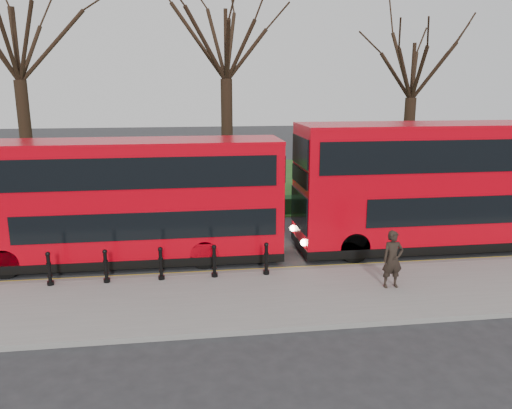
{
  "coord_description": "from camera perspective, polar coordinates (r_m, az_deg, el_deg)",
  "views": [
    {
      "loc": [
        -0.1,
        -16.15,
        6.02
      ],
      "look_at": [
        2.21,
        0.5,
        2.0
      ],
      "focal_mm": 35.0,
      "sensor_mm": 36.0,
      "label": 1
    }
  ],
  "objects": [
    {
      "name": "ground",
      "position": [
        17.23,
        -7.12,
        -7.1
      ],
      "size": [
        120.0,
        120.0,
        0.0
      ],
      "primitive_type": "plane",
      "color": "#28282B",
      "rests_on": "ground"
    },
    {
      "name": "pavement",
      "position": [
        14.43,
        -6.93,
        -10.98
      ],
      "size": [
        60.0,
        4.0,
        0.15
      ],
      "primitive_type": "cube",
      "color": "gray",
      "rests_on": "ground"
    },
    {
      "name": "kerb",
      "position": [
        16.27,
        -7.07,
        -8.08
      ],
      "size": [
        60.0,
        0.25,
        0.16
      ],
      "primitive_type": "cube",
      "color": "slate",
      "rests_on": "ground"
    },
    {
      "name": "grass_verge",
      "position": [
        31.72,
        -7.58,
        2.44
      ],
      "size": [
        60.0,
        18.0,
        0.06
      ],
      "primitive_type": "cube",
      "color": "#194517",
      "rests_on": "ground"
    },
    {
      "name": "hedge",
      "position": [
        23.63,
        -7.43,
        -0.43
      ],
      "size": [
        60.0,
        0.9,
        0.8
      ],
      "primitive_type": "cube",
      "color": "black",
      "rests_on": "ground"
    },
    {
      "name": "yellow_line_outer",
      "position": [
        16.58,
        -7.08,
        -7.93
      ],
      "size": [
        60.0,
        0.1,
        0.01
      ],
      "primitive_type": "cube",
      "color": "yellow",
      "rests_on": "ground"
    },
    {
      "name": "yellow_line_inner",
      "position": [
        16.76,
        -7.09,
        -7.68
      ],
      "size": [
        60.0,
        0.1,
        0.01
      ],
      "primitive_type": "cube",
      "color": "yellow",
      "rests_on": "ground"
    },
    {
      "name": "tree_left",
      "position": [
        27.41,
        -25.81,
        16.96
      ],
      "size": [
        7.32,
        7.32,
        11.43
      ],
      "color": "black",
      "rests_on": "ground"
    },
    {
      "name": "tree_mid",
      "position": [
        26.34,
        -3.48,
        18.6
      ],
      "size": [
        7.39,
        7.39,
        11.55
      ],
      "color": "black",
      "rests_on": "ground"
    },
    {
      "name": "tree_right",
      "position": [
        28.83,
        17.54,
        15.0
      ],
      "size": [
        6.26,
        6.26,
        9.79
      ],
      "color": "black",
      "rests_on": "ground"
    },
    {
      "name": "bollard_row",
      "position": [
        15.77,
        -10.82,
        -6.71
      ],
      "size": [
        6.75,
        0.15,
        1.0
      ],
      "color": "black",
      "rests_on": "pavement"
    },
    {
      "name": "bus_lead",
      "position": [
        17.62,
        -14.65,
        0.26
      ],
      "size": [
        10.65,
        2.45,
        4.24
      ],
      "color": "red",
      "rests_on": "ground"
    },
    {
      "name": "bus_rear",
      "position": [
        20.04,
        21.61,
        1.97
      ],
      "size": [
        11.78,
        2.7,
        4.69
      ],
      "color": "red",
      "rests_on": "ground"
    },
    {
      "name": "pedestrian",
      "position": [
        15.35,
        15.35,
        -6.06
      ],
      "size": [
        0.65,
        0.44,
        1.74
      ],
      "primitive_type": "imported",
      "rotation": [
        0.0,
        0.0,
        0.03
      ],
      "color": "black",
      "rests_on": "pavement"
    }
  ]
}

